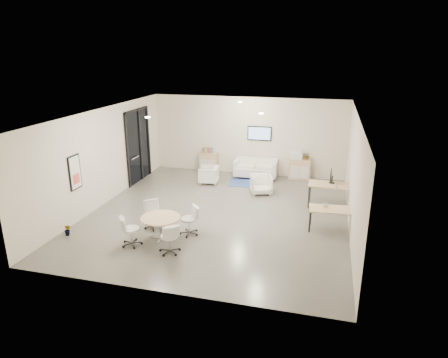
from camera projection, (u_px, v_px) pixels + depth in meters
name	position (u px, v px, depth m)	size (l,w,h in m)	color
room_shell	(218.00, 166.00, 12.30)	(9.60, 10.60, 4.80)	#54524D
glass_door	(138.00, 144.00, 15.59)	(0.09, 1.90, 2.85)	black
artwork	(75.00, 172.00, 11.81)	(0.05, 0.54, 1.04)	black
wall_tv	(259.00, 133.00, 16.24)	(0.98, 0.06, 0.58)	black
ceiling_spots	(219.00, 110.00, 12.62)	(3.14, 4.14, 0.03)	#FFEAC6
sideboard_left	(209.00, 162.00, 16.99)	(0.75, 0.39, 0.85)	tan
sideboard_right	(300.00, 169.00, 16.06)	(0.85, 0.41, 0.85)	tan
books	(208.00, 150.00, 16.84)	(0.44, 0.14, 0.22)	red
printer	(296.00, 155.00, 15.92)	(0.48, 0.41, 0.33)	white
loveseat	(256.00, 169.00, 16.31)	(1.74, 0.91, 0.64)	white
blue_rug	(249.00, 183.00, 15.69)	(1.58, 1.05, 0.01)	#2D438C
armchair_left	(209.00, 174.00, 15.61)	(0.72, 0.67, 0.74)	white
armchair_right	(261.00, 183.00, 14.48)	(0.73, 0.69, 0.76)	white
desk_rear	(331.00, 187.00, 13.16)	(1.51, 0.78, 0.78)	tan
desk_front	(332.00, 211.00, 11.42)	(1.36, 0.76, 0.68)	tan
monitor	(331.00, 176.00, 13.21)	(0.20, 0.50, 0.44)	black
round_table	(161.00, 220.00, 10.89)	(1.09, 1.09, 0.66)	tan
meeting_chairs	(161.00, 226.00, 10.95)	(2.09, 2.09, 0.82)	white
plant_cabinet	(307.00, 157.00, 15.81)	(0.26, 0.29, 0.23)	#3F7F3F
plant_floor	(68.00, 233.00, 11.27)	(0.19, 0.34, 0.15)	#3F7F3F
cup	(325.00, 205.00, 11.51)	(0.13, 0.11, 0.13)	white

